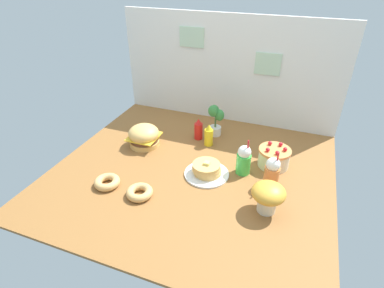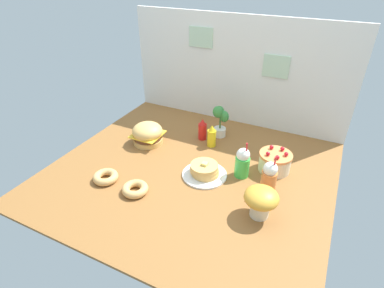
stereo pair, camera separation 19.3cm
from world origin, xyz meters
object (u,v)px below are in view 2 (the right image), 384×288
mushroom_stool (261,200)px  orange_float_cup (269,177)px  mustard_bottle (212,136)px  donut_pink_glaze (106,177)px  pancake_stack (205,171)px  cream_soda_cup (242,163)px  donut_chocolate (135,189)px  potted_plant (220,120)px  ketchup_bottle (202,130)px  layer_cake (275,162)px  burger (148,134)px

mushroom_stool → orange_float_cup: bearing=93.0°
orange_float_cup → mustard_bottle: bearing=147.4°
mustard_bottle → donut_pink_glaze: 0.95m
pancake_stack → cream_soda_cup: size_ratio=1.13×
donut_chocolate → orange_float_cup: bearing=27.4°
pancake_stack → donut_chocolate: bearing=-132.5°
donut_pink_glaze → pancake_stack: bearing=30.5°
mustard_bottle → potted_plant: 0.20m
ketchup_bottle → potted_plant: potted_plant is taller
ketchup_bottle → layer_cake: bearing=-15.2°
layer_cake → mushroom_stool: mushroom_stool is taller
potted_plant → pancake_stack: bearing=-78.7°
ketchup_bottle → donut_chocolate: size_ratio=1.08×
layer_cake → mushroom_stool: (0.03, -0.53, 0.05)m
orange_float_cup → mushroom_stool: bearing=-87.0°
pancake_stack → ketchup_bottle: 0.55m
pancake_stack → potted_plant: (-0.12, 0.61, 0.12)m
ketchup_bottle → donut_chocolate: ketchup_bottle is taller
cream_soda_cup → donut_chocolate: (-0.61, -0.52, -0.09)m
cream_soda_cup → donut_chocolate: bearing=-139.7°
pancake_stack → donut_pink_glaze: bearing=-149.5°
burger → pancake_stack: (0.65, -0.22, -0.05)m
orange_float_cup → donut_pink_glaze: size_ratio=1.61×
burger → pancake_stack: size_ratio=0.78×
mushroom_stool → donut_pink_glaze: bearing=-172.5°
burger → mustard_bottle: 0.56m
orange_float_cup → potted_plant: potted_plant is taller
pancake_stack → mushroom_stool: 0.54m
ketchup_bottle → burger: bearing=-145.9°
cream_soda_cup → donut_pink_glaze: (-0.88, -0.50, -0.09)m
mushroom_stool → ketchup_bottle: bearing=135.4°
potted_plant → ketchup_bottle: bearing=-135.1°
cream_soda_cup → donut_pink_glaze: cream_soda_cup is taller
burger → layer_cake: bearing=4.4°
ketchup_bottle → potted_plant: 0.18m
orange_float_cup → cream_soda_cup: bearing=158.8°
pancake_stack → mustard_bottle: mustard_bottle is taller
burger → potted_plant: potted_plant is taller
mustard_bottle → mushroom_stool: 0.89m
burger → potted_plant: 0.66m
ketchup_bottle → donut_chocolate: (-0.12, -0.88, -0.06)m
pancake_stack → donut_pink_glaze: size_ratio=1.83×
layer_cake → cream_soda_cup: bearing=-139.2°
donut_chocolate → layer_cake: bearing=40.4°
burger → mushroom_stool: bearing=-21.4°
potted_plant → mushroom_stool: potted_plant is taller
burger → mustard_bottle: (0.52, 0.20, 0.00)m
pancake_stack → mushroom_stool: (0.48, -0.23, 0.09)m
mustard_bottle → donut_chocolate: bearing=-106.3°
cream_soda_cup → mushroom_stool: bearing=-56.2°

